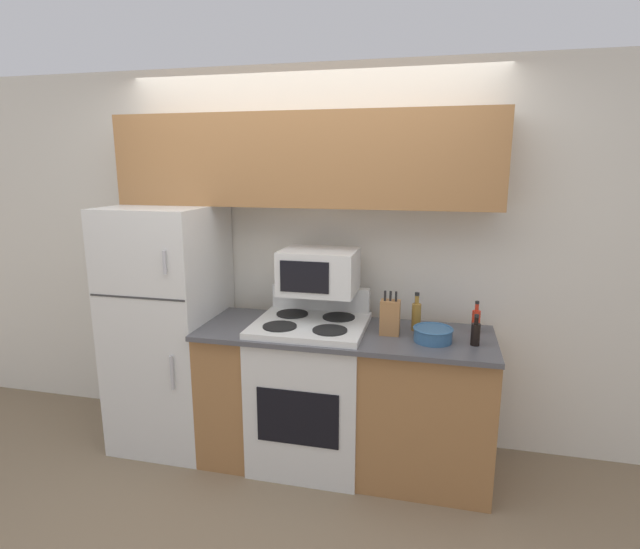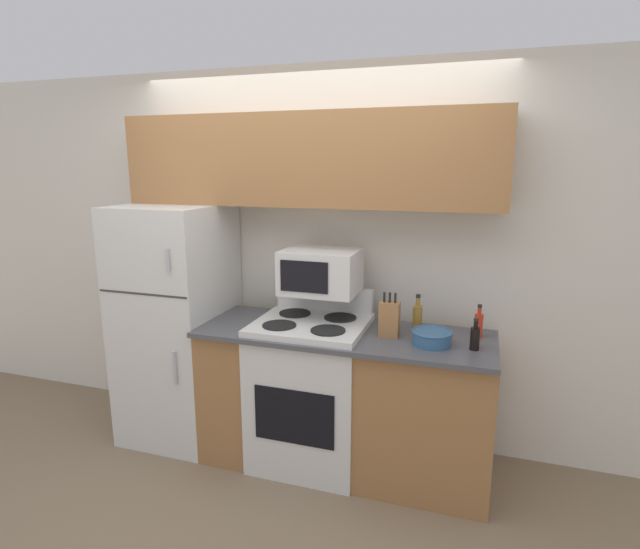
{
  "view_description": "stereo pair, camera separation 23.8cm",
  "coord_description": "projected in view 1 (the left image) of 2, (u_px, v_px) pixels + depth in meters",
  "views": [
    {
      "loc": [
        0.86,
        -2.58,
        1.91
      ],
      "look_at": [
        0.18,
        0.27,
        1.26
      ],
      "focal_mm": 28.0,
      "sensor_mm": 36.0,
      "label": 1
    },
    {
      "loc": [
        1.09,
        -2.52,
        1.91
      ],
      "look_at": [
        0.18,
        0.27,
        1.26
      ],
      "focal_mm": 28.0,
      "sensor_mm": 36.0,
      "label": 2
    }
  ],
  "objects": [
    {
      "name": "ground_plane",
      "position": [
        281.0,
        482.0,
        3.06
      ],
      "size": [
        12.0,
        12.0,
        0.0
      ],
      "primitive_type": "plane",
      "color": "#7F6B51"
    },
    {
      "name": "wall_back",
      "position": [
        310.0,
        257.0,
        3.49
      ],
      "size": [
        8.0,
        0.05,
        2.55
      ],
      "color": "silver",
      "rests_on": "ground_plane"
    },
    {
      "name": "lower_cabinets",
      "position": [
        344.0,
        398.0,
        3.17
      ],
      "size": [
        1.8,
        0.65,
        0.91
      ],
      "color": "#9E6B3D",
      "rests_on": "ground_plane"
    },
    {
      "name": "refrigerator",
      "position": [
        170.0,
        326.0,
        3.42
      ],
      "size": [
        0.66,
        0.73,
        1.64
      ],
      "color": "silver",
      "rests_on": "ground_plane"
    },
    {
      "name": "upper_cabinets",
      "position": [
        302.0,
        160.0,
        3.16
      ],
      "size": [
        2.46,
        0.33,
        0.58
      ],
      "color": "#9E6B3D",
      "rests_on": "refrigerator"
    },
    {
      "name": "stove",
      "position": [
        311.0,
        390.0,
        3.21
      ],
      "size": [
        0.69,
        0.63,
        1.11
      ],
      "color": "silver",
      "rests_on": "ground_plane"
    },
    {
      "name": "microwave",
      "position": [
        319.0,
        271.0,
        3.14
      ],
      "size": [
        0.47,
        0.37,
        0.27
      ],
      "color": "silver",
      "rests_on": "stove"
    },
    {
      "name": "knife_block",
      "position": [
        390.0,
        317.0,
        2.98
      ],
      "size": [
        0.12,
        0.09,
        0.27
      ],
      "color": "#9E6B3D",
      "rests_on": "lower_cabinets"
    },
    {
      "name": "bowl",
      "position": [
        433.0,
        334.0,
        2.87
      ],
      "size": [
        0.23,
        0.23,
        0.08
      ],
      "color": "#335B84",
      "rests_on": "lower_cabinets"
    },
    {
      "name": "bottle_vinegar",
      "position": [
        416.0,
        316.0,
        3.05
      ],
      "size": [
        0.06,
        0.06,
        0.24
      ],
      "color": "olive",
      "rests_on": "lower_cabinets"
    },
    {
      "name": "bottle_soy_sauce",
      "position": [
        476.0,
        333.0,
        2.8
      ],
      "size": [
        0.05,
        0.05,
        0.18
      ],
      "color": "black",
      "rests_on": "lower_cabinets"
    },
    {
      "name": "bottle_hot_sauce",
      "position": [
        476.0,
        321.0,
        3.01
      ],
      "size": [
        0.05,
        0.05,
        0.2
      ],
      "color": "red",
      "rests_on": "lower_cabinets"
    }
  ]
}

